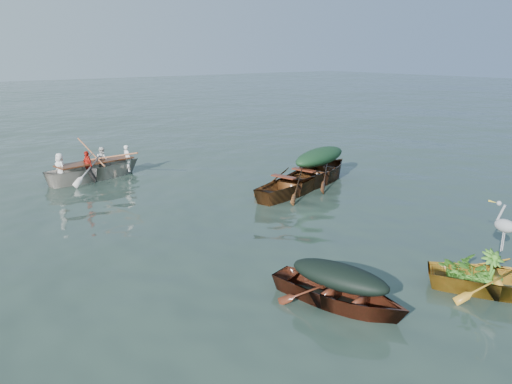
% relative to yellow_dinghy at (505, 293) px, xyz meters
% --- Properties ---
extents(ground, '(140.00, 140.00, 0.00)m').
position_rel_yellow_dinghy_xyz_m(ground, '(0.27, 2.76, 0.00)').
color(ground, '#2C3D34').
rests_on(ground, ground).
extents(yellow_dinghy, '(3.01, 3.45, 0.88)m').
position_rel_yellow_dinghy_xyz_m(yellow_dinghy, '(0.00, 0.00, 0.00)').
color(yellow_dinghy, '#B87324').
rests_on(yellow_dinghy, ground).
extents(dark_covered_boat, '(1.93, 3.35, 0.75)m').
position_rel_yellow_dinghy_xyz_m(dark_covered_boat, '(-2.59, 1.50, 0.00)').
color(dark_covered_boat, '#521E13').
rests_on(dark_covered_boat, ground).
extents(green_tarp_boat, '(5.07, 2.89, 1.16)m').
position_rel_yellow_dinghy_xyz_m(green_tarp_boat, '(2.79, 7.40, 0.00)').
color(green_tarp_boat, '#42270F').
rests_on(green_tarp_boat, ground).
extents(open_wooden_boat, '(4.55, 2.39, 1.01)m').
position_rel_yellow_dinghy_xyz_m(open_wooden_boat, '(1.28, 6.92, 0.00)').
color(open_wooden_boat, brown).
rests_on(open_wooden_boat, ground).
extents(rowed_boat, '(4.70, 2.01, 1.10)m').
position_rel_yellow_dinghy_xyz_m(rowed_boat, '(-2.67, 12.17, 0.00)').
color(rowed_boat, silver).
rests_on(rowed_boat, ground).
extents(dark_tarp_cover, '(1.06, 1.84, 0.40)m').
position_rel_yellow_dinghy_xyz_m(dark_tarp_cover, '(-2.59, 1.50, 0.58)').
color(dark_tarp_cover, black).
rests_on(dark_tarp_cover, dark_covered_boat).
extents(green_tarp_cover, '(2.79, 1.59, 0.52)m').
position_rel_yellow_dinghy_xyz_m(green_tarp_cover, '(2.79, 7.40, 0.84)').
color(green_tarp_cover, '#15341C').
rests_on(green_tarp_cover, green_tarp_boat).
extents(thwart_benches, '(2.31, 1.32, 0.04)m').
position_rel_yellow_dinghy_xyz_m(thwart_benches, '(1.28, 6.92, 0.53)').
color(thwart_benches, '#511F13').
rests_on(thwart_benches, open_wooden_boat).
extents(heron, '(0.46, 0.49, 0.92)m').
position_rel_yellow_dinghy_xyz_m(heron, '(0.42, 0.36, 0.90)').
color(heron, '#9B9FA4').
rests_on(heron, yellow_dinghy).
extents(dinghy_weeds, '(1.09, 1.14, 0.60)m').
position_rel_yellow_dinghy_xyz_m(dinghy_weeds, '(-0.30, 0.46, 0.74)').
color(dinghy_weeds, '#34691B').
rests_on(dinghy_weeds, yellow_dinghy).
extents(rowers, '(3.33, 1.67, 0.76)m').
position_rel_yellow_dinghy_xyz_m(rowers, '(-2.67, 12.17, 0.93)').
color(rowers, silver).
rests_on(rowers, rowed_boat).
extents(oars, '(0.97, 2.66, 0.06)m').
position_rel_yellow_dinghy_xyz_m(oars, '(-2.67, 12.17, 0.58)').
color(oars, brown).
rests_on(oars, rowed_boat).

